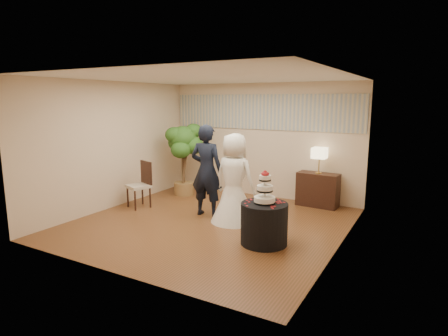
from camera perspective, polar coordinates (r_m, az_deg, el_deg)
The scene contains 15 objects.
floor at distance 7.46m, azimuth -2.20°, elevation -8.38°, with size 5.00×5.00×0.00m, color brown.
ceiling at distance 7.08m, azimuth -2.36°, elevation 13.63°, with size 5.00×5.00×0.00m, color white.
wall_back at distance 9.34m, azimuth 5.81°, elevation 4.19°, with size 5.00×0.06×2.80m, color beige.
wall_front at distance 5.20m, azimuth -16.87°, elevation -1.11°, with size 5.00×0.06×2.80m, color beige.
wall_left at distance 8.70m, azimuth -16.47°, elevation 3.37°, with size 0.06×5.00×2.80m, color beige.
wall_right at distance 6.21m, azimuth 17.76°, elevation 0.64°, with size 0.06×5.00×2.80m, color beige.
mural_border at distance 9.27m, azimuth 5.84°, elevation 8.48°, with size 4.90×0.02×0.85m, color #A6A79C.
groom at distance 7.73m, azimuth -2.66°, elevation -0.38°, with size 0.70×0.46×1.91m, color black.
bride at distance 7.33m, azimuth 1.58°, elevation -1.55°, with size 0.93×0.93×1.77m, color white.
cake_table at distance 6.37m, azimuth 6.13°, elevation -8.42°, with size 0.79×0.79×0.70m, color black.
wedding_cake at distance 6.19m, azimuth 6.24°, elevation -2.88°, with size 0.36×0.36×0.56m, color white, non-canonical shape.
console at distance 8.77m, azimuth 14.10°, elevation -3.22°, with size 0.92×0.41×0.77m, color black.
table_lamp at distance 8.64m, azimuth 14.30°, elevation 1.12°, with size 0.31×0.31×0.58m, color #CFBA88, non-canonical shape.
ficus_tree at distance 9.48m, azimuth -6.21°, elevation 1.38°, with size 0.88×0.88×1.85m, color #2C5C1D, non-canonical shape.
side_chair at distance 8.60m, azimuth -12.91°, elevation -2.52°, with size 0.47×0.49×1.04m, color black, non-canonical shape.
Camera 1 is at (3.71, -6.01, 2.39)m, focal length 30.00 mm.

